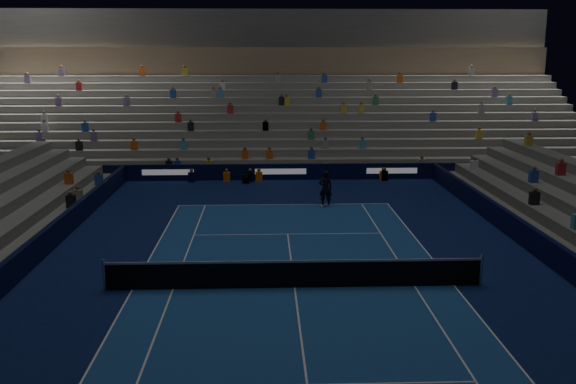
# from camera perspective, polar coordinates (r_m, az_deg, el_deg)

# --- Properties ---
(ground) EXTENTS (90.00, 90.00, 0.00)m
(ground) POSITION_cam_1_polar(r_m,az_deg,el_deg) (21.59, 0.60, -8.69)
(ground) COLOR #0B1744
(ground) RESTS_ON ground
(court_surface) EXTENTS (10.97, 23.77, 0.01)m
(court_surface) POSITION_cam_1_polar(r_m,az_deg,el_deg) (21.59, 0.60, -8.68)
(court_surface) COLOR navy
(court_surface) RESTS_ON ground
(sponsor_barrier_far) EXTENTS (44.00, 0.25, 1.00)m
(sponsor_barrier_far) POSITION_cam_1_polar(r_m,az_deg,el_deg) (39.29, -0.68, 1.85)
(sponsor_barrier_far) COLOR black
(sponsor_barrier_far) RESTS_ON ground
(sponsor_barrier_east) EXTENTS (0.25, 37.00, 1.00)m
(sponsor_barrier_east) POSITION_cam_1_polar(r_m,az_deg,el_deg) (23.90, 24.68, -6.47)
(sponsor_barrier_east) COLOR black
(sponsor_barrier_east) RESTS_ON ground
(sponsor_barrier_west) EXTENTS (0.25, 37.00, 1.00)m
(sponsor_barrier_west) POSITION_cam_1_polar(r_m,az_deg,el_deg) (23.10, -24.40, -7.09)
(sponsor_barrier_west) COLOR black
(sponsor_barrier_west) RESTS_ON ground
(grandstand_main) EXTENTS (44.00, 15.20, 11.20)m
(grandstand_main) POSITION_cam_1_polar(r_m,az_deg,el_deg) (48.20, -0.98, 7.30)
(grandstand_main) COLOR slate
(grandstand_main) RESTS_ON ground
(tennis_net) EXTENTS (12.90, 0.10, 1.10)m
(tennis_net) POSITION_cam_1_polar(r_m,az_deg,el_deg) (21.41, 0.60, -7.43)
(tennis_net) COLOR #B2B2B7
(tennis_net) RESTS_ON ground
(tennis_player) EXTENTS (0.73, 0.52, 1.91)m
(tennis_player) POSITION_cam_1_polar(r_m,az_deg,el_deg) (32.39, 3.43, 0.32)
(tennis_player) COLOR black
(tennis_player) RESTS_ON ground
(broadcast_camera) EXTENTS (0.44, 0.86, 0.54)m
(broadcast_camera) POSITION_cam_1_polar(r_m,az_deg,el_deg) (38.38, -3.82, 1.23)
(broadcast_camera) COLOR black
(broadcast_camera) RESTS_ON ground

